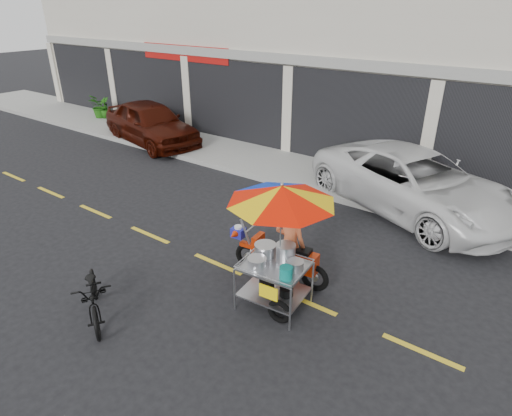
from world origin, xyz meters
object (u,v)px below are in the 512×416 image
Objects in this scene: near_bicycle at (94,295)px; food_vendor_rig at (283,225)px; maroon_sedan at (151,123)px; white_pickup at (414,182)px.

food_vendor_rig reaches higher than near_bicycle.
maroon_sedan is at bearing 145.89° from food_vendor_rig.
maroon_sedan is 2.74× the size of near_bicycle.
white_pickup is at bearing 76.17° from food_vendor_rig.
white_pickup is 4.89m from food_vendor_rig.
white_pickup is 2.27× the size of food_vendor_rig.
food_vendor_rig is (-0.72, -4.79, 0.67)m from white_pickup.
food_vendor_rig is at bearing -11.01° from near_bicycle.
white_pickup is (9.42, 0.00, -0.02)m from maroon_sedan.
near_bicycle is 3.26m from food_vendor_rig.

